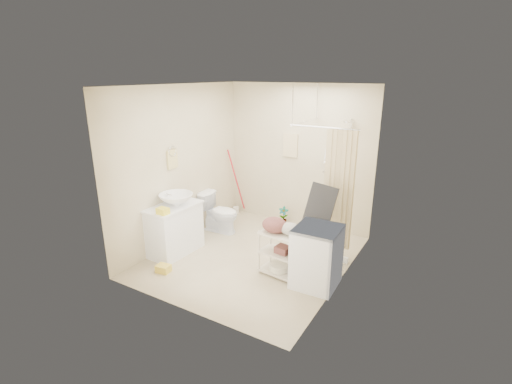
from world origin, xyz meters
TOP-DOWN VIEW (x-y plane):
  - floor at (0.00, 0.00)m, footprint 3.20×3.20m
  - ceiling at (0.00, 0.00)m, footprint 2.80×3.20m
  - wall_back at (0.00, 1.60)m, footprint 2.80×0.04m
  - wall_front at (0.00, -1.60)m, footprint 2.80×0.04m
  - wall_left at (-1.40, 0.00)m, footprint 0.04×3.20m
  - wall_right at (1.40, 0.00)m, footprint 0.04×3.20m
  - vanity at (-1.16, -0.49)m, footprint 0.54×0.92m
  - sink at (-1.13, -0.44)m, footprint 0.65×0.65m
  - counter_basket at (-1.04, -0.83)m, footprint 0.17×0.14m
  - floor_basket at (-0.88, -1.07)m, footprint 0.31×0.26m
  - toilet at (-1.04, 0.56)m, footprint 0.71×0.42m
  - mop at (-1.29, 1.46)m, footprint 0.14×0.14m
  - potted_plant_a at (-0.17, 1.39)m, footprint 0.22×0.18m
  - potted_plant_b at (0.32, 1.41)m, footprint 0.22×0.21m
  - hanging_towel at (-0.15, 1.58)m, footprint 0.28×0.03m
  - towel_ring at (-1.38, -0.20)m, footprint 0.04×0.22m
  - tp_holder at (-1.36, 0.05)m, footprint 0.08×0.12m
  - shower at (0.85, 1.05)m, footprint 1.10×1.10m
  - shampoo_bottle_a at (0.58, 1.51)m, footprint 0.12×0.12m
  - shampoo_bottle_b at (0.72, 1.52)m, footprint 0.11×0.11m
  - washing_machine at (1.14, -0.25)m, footprint 0.59×0.61m
  - laundry_rack at (0.60, -0.27)m, footprint 0.60×0.39m
  - ironing_board at (0.97, 0.04)m, footprint 0.38×0.13m

SIDE VIEW (x-z plane):
  - floor at x=0.00m, z-range 0.00..0.00m
  - floor_basket at x=-0.88m, z-range 0.00..0.15m
  - potted_plant_b at x=0.32m, z-range 0.00..0.32m
  - potted_plant_a at x=-0.17m, z-range 0.00..0.36m
  - toilet at x=-1.04m, z-range 0.00..0.72m
  - laundry_rack at x=0.60m, z-range 0.00..0.77m
  - vanity at x=-1.16m, z-range 0.00..0.79m
  - washing_machine at x=1.14m, z-range 0.00..0.84m
  - mop at x=-1.29m, z-range 0.00..1.33m
  - ironing_board at x=0.97m, z-range 0.00..1.34m
  - tp_holder at x=-1.36m, z-range 0.65..0.79m
  - counter_basket at x=-1.04m, z-range 0.79..0.89m
  - sink at x=-1.13m, z-range 0.79..0.98m
  - shower at x=0.85m, z-range 0.00..2.10m
  - wall_back at x=0.00m, z-range 0.00..2.60m
  - wall_front at x=0.00m, z-range 0.00..2.60m
  - wall_left at x=-1.40m, z-range 0.00..2.60m
  - wall_right at x=1.40m, z-range 0.00..2.60m
  - shampoo_bottle_b at x=0.72m, z-range 1.32..1.51m
  - shampoo_bottle_a at x=0.58m, z-range 1.32..1.58m
  - towel_ring at x=-1.38m, z-range 1.30..1.64m
  - hanging_towel at x=-0.15m, z-range 1.29..1.71m
  - ceiling at x=0.00m, z-range 2.58..2.62m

